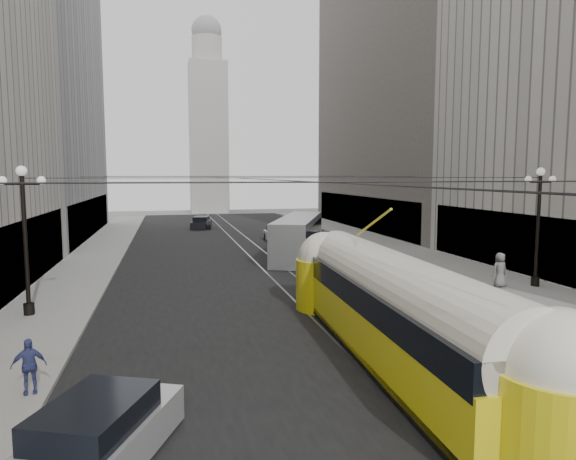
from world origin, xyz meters
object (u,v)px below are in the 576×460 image
city_bus (298,235)px  pedestrian_sidewalk_left (29,366)px  streetcar (395,309)px  sedan_silver (96,439)px  pedestrian_crossing_b (576,399)px  pedestrian_sidewalk_right (500,270)px

city_bus → pedestrian_sidewalk_left: bearing=-121.1°
streetcar → sedan_silver: 9.87m
sedan_silver → pedestrian_crossing_b: (10.83, -1.01, 0.20)m
streetcar → pedestrian_sidewalk_right: size_ratio=8.81×
streetcar → city_bus: streetcar is taller
sedan_silver → pedestrian_sidewalk_right: size_ratio=2.77×
city_bus → sedan_silver: 28.35m
streetcar → pedestrian_sidewalk_left: 11.04m
sedan_silver → streetcar: bearing=27.0°
pedestrian_crossing_b → pedestrian_sidewalk_left: 14.05m
pedestrian_crossing_b → pedestrian_sidewalk_left: (-13.08, 5.12, 0.04)m
city_bus → pedestrian_sidewalk_right: city_bus is taller
pedestrian_sidewalk_right → pedestrian_sidewalk_left: (-21.00, -8.82, -0.16)m
pedestrian_crossing_b → streetcar: bearing=-155.2°
sedan_silver → pedestrian_sidewalk_left: 4.69m
sedan_silver → pedestrian_sidewalk_left: (-2.25, 4.11, 0.24)m
city_bus → sedan_silver: bearing=-112.9°
pedestrian_sidewalk_left → city_bus: bearing=48.2°
pedestrian_sidewalk_right → pedestrian_sidewalk_left: bearing=15.1°
sedan_silver → pedestrian_sidewalk_right: bearing=34.6°
streetcar → city_bus: size_ratio=1.35×
pedestrian_crossing_b → pedestrian_sidewalk_right: bearing=154.3°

